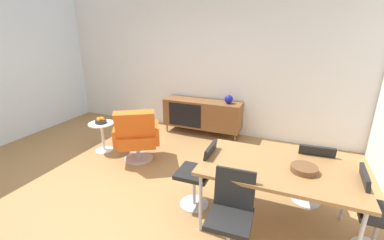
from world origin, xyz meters
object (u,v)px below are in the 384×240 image
(dining_chair_far_end, at_px, (374,210))
(dining_chair_front_left, at_px, (231,213))
(dining_chair_back_right, at_px, (311,171))
(lounge_chair_red, at_px, (137,135))
(sideboard, at_px, (202,114))
(vase_cobalt, at_px, (229,99))
(dining_chair_near_window, at_px, (199,172))
(fruit_bowl, at_px, (101,121))
(dining_table, at_px, (279,170))
(wooden_bowl_on_table, at_px, (304,169))
(side_table_round, at_px, (102,133))

(dining_chair_far_end, height_order, dining_chair_front_left, same)
(dining_chair_back_right, bearing_deg, lounge_chair_red, 176.84)
(sideboard, bearing_deg, dining_chair_far_end, -40.88)
(vase_cobalt, xyz_separation_m, dining_chair_near_window, (0.24, -2.22, -0.34))
(sideboard, distance_m, fruit_bowl, 1.98)
(dining_chair_back_right, distance_m, lounge_chair_red, 2.60)
(dining_table, height_order, wooden_bowl_on_table, wooden_bowl_on_table)
(vase_cobalt, distance_m, dining_chair_near_window, 2.26)
(wooden_bowl_on_table, relative_size, lounge_chair_red, 0.27)
(sideboard, height_order, dining_table, dining_table)
(lounge_chair_red, height_order, side_table_round, lounge_chair_red)
(dining_chair_back_right, bearing_deg, dining_chair_far_end, -46.21)
(vase_cobalt, xyz_separation_m, wooden_bowl_on_table, (1.37, -2.23, -0.03))
(dining_table, bearing_deg, fruit_bowl, 165.18)
(dining_chair_near_window, bearing_deg, dining_chair_front_left, -46.26)
(vase_cobalt, bearing_deg, dining_chair_back_right, -48.21)
(vase_cobalt, bearing_deg, dining_table, -62.99)
(dining_chair_back_right, relative_size, dining_chair_near_window, 1.00)
(sideboard, xyz_separation_m, wooden_bowl_on_table, (1.91, -2.22, 0.33))
(dining_chair_near_window, bearing_deg, fruit_bowl, 159.58)
(dining_table, bearing_deg, dining_chair_far_end, 0.09)
(dining_chair_front_left, xyz_separation_m, fruit_bowl, (-2.71, 1.37, 0.09))
(lounge_chair_red, height_order, fruit_bowl, lounge_chair_red)
(dining_chair_back_right, height_order, side_table_round, dining_chair_back_right)
(dining_chair_far_end, distance_m, fruit_bowl, 4.03)
(dining_chair_front_left, bearing_deg, dining_table, 57.73)
(dining_chair_back_right, xyz_separation_m, dining_chair_near_window, (-1.24, -0.56, 0.00))
(dining_chair_far_end, distance_m, dining_chair_front_left, 1.36)
(side_table_round, bearing_deg, dining_table, -14.81)
(side_table_round, distance_m, fruit_bowl, 0.24)
(dining_chair_back_right, bearing_deg, sideboard, 140.68)
(dining_table, height_order, dining_chair_far_end, dining_chair_far_end)
(wooden_bowl_on_table, bearing_deg, fruit_bowl, 166.13)
(sideboard, bearing_deg, dining_table, -52.98)
(dining_chair_front_left, relative_size, side_table_round, 1.65)
(dining_table, xyz_separation_m, dining_chair_near_window, (-0.89, 0.00, -0.23))
(dining_chair_back_right, distance_m, fruit_bowl, 3.42)
(lounge_chair_red, bearing_deg, sideboard, 69.44)
(dining_chair_front_left, distance_m, side_table_round, 3.03)
(dining_chair_near_window, distance_m, side_table_round, 2.32)
(dining_chair_near_window, height_order, lounge_chair_red, lounge_chair_red)
(wooden_bowl_on_table, bearing_deg, dining_chair_near_window, 179.74)
(dining_table, xyz_separation_m, fruit_bowl, (-3.06, 0.81, -0.13))
(dining_table, distance_m, fruit_bowl, 3.17)
(dining_table, distance_m, side_table_round, 3.18)
(sideboard, bearing_deg, vase_cobalt, 0.20)
(fruit_bowl, bearing_deg, wooden_bowl_on_table, -13.87)
(dining_chair_near_window, bearing_deg, sideboard, 109.50)
(lounge_chair_red, bearing_deg, wooden_bowl_on_table, -15.91)
(sideboard, distance_m, dining_chair_near_window, 2.35)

